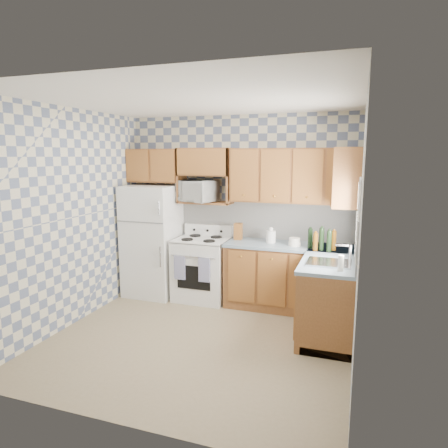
% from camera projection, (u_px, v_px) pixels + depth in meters
% --- Properties ---
extents(floor, '(3.40, 3.40, 0.00)m').
position_uv_depth(floor, '(199.00, 339.00, 4.66)').
color(floor, '#7B6B4D').
rests_on(floor, ground).
extents(back_wall, '(3.40, 0.02, 2.70)m').
position_uv_depth(back_wall, '(239.00, 208.00, 5.93)').
color(back_wall, slate).
rests_on(back_wall, ground).
extents(right_wall, '(0.02, 3.20, 2.70)m').
position_uv_depth(right_wall, '(359.00, 235.00, 3.90)').
color(right_wall, slate).
rests_on(right_wall, ground).
extents(backsplash_back, '(2.60, 0.02, 0.56)m').
position_uv_depth(backsplash_back, '(265.00, 220.00, 5.82)').
color(backsplash_back, silver).
rests_on(backsplash_back, back_wall).
extents(backsplash_right, '(0.02, 1.60, 0.56)m').
position_uv_depth(backsplash_right, '(358.00, 235.00, 4.67)').
color(backsplash_right, silver).
rests_on(backsplash_right, right_wall).
extents(refrigerator, '(0.75, 0.70, 1.68)m').
position_uv_depth(refrigerator, '(152.00, 241.00, 6.09)').
color(refrigerator, white).
rests_on(refrigerator, floor).
extents(stove_body, '(0.76, 0.65, 0.90)m').
position_uv_depth(stove_body, '(202.00, 269.00, 5.93)').
color(stove_body, white).
rests_on(stove_body, floor).
extents(cooktop, '(0.76, 0.65, 0.02)m').
position_uv_depth(cooktop, '(202.00, 240.00, 5.85)').
color(cooktop, silver).
rests_on(cooktop, stove_body).
extents(backguard, '(0.76, 0.08, 0.17)m').
position_uv_depth(backguard, '(209.00, 230.00, 6.09)').
color(backguard, white).
rests_on(backguard, cooktop).
extents(dish_towel_left, '(0.17, 0.02, 0.35)m').
position_uv_depth(dish_towel_left, '(180.00, 267.00, 5.65)').
color(dish_towel_left, navy).
rests_on(dish_towel_left, stove_body).
extents(dish_towel_right, '(0.17, 0.02, 0.35)m').
position_uv_depth(dish_towel_right, '(204.00, 270.00, 5.53)').
color(dish_towel_right, navy).
rests_on(dish_towel_right, stove_body).
extents(base_cabinets_back, '(1.75, 0.60, 0.88)m').
position_uv_depth(base_cabinets_back, '(289.00, 278.00, 5.54)').
color(base_cabinets_back, brown).
rests_on(base_cabinets_back, floor).
extents(base_cabinets_right, '(0.60, 1.60, 0.88)m').
position_uv_depth(base_cabinets_right, '(329.00, 294.00, 4.89)').
color(base_cabinets_right, brown).
rests_on(base_cabinets_right, floor).
extents(countertop_back, '(1.77, 0.63, 0.04)m').
position_uv_depth(countertop_back, '(290.00, 246.00, 5.46)').
color(countertop_back, slate).
rests_on(countertop_back, base_cabinets_back).
extents(countertop_right, '(0.63, 1.60, 0.04)m').
position_uv_depth(countertop_right, '(331.00, 258.00, 4.82)').
color(countertop_right, slate).
rests_on(countertop_right, base_cabinets_right).
extents(upper_cabinets_back, '(1.75, 0.33, 0.74)m').
position_uv_depth(upper_cabinets_back, '(294.00, 176.00, 5.43)').
color(upper_cabinets_back, brown).
rests_on(upper_cabinets_back, back_wall).
extents(upper_cabinets_fridge, '(0.82, 0.33, 0.50)m').
position_uv_depth(upper_cabinets_fridge, '(155.00, 166.00, 6.08)').
color(upper_cabinets_fridge, brown).
rests_on(upper_cabinets_fridge, back_wall).
extents(upper_cabinets_right, '(0.33, 0.70, 0.74)m').
position_uv_depth(upper_cabinets_right, '(348.00, 177.00, 5.03)').
color(upper_cabinets_right, brown).
rests_on(upper_cabinets_right, right_wall).
extents(microwave_shelf, '(0.80, 0.33, 0.03)m').
position_uv_depth(microwave_shelf, '(206.00, 202.00, 5.91)').
color(microwave_shelf, brown).
rests_on(microwave_shelf, back_wall).
extents(microwave, '(0.66, 0.55, 0.31)m').
position_uv_depth(microwave, '(197.00, 191.00, 5.86)').
color(microwave, white).
rests_on(microwave, microwave_shelf).
extents(sink, '(0.48, 0.40, 0.03)m').
position_uv_depth(sink, '(329.00, 263.00, 4.49)').
color(sink, '#B7B7BC').
rests_on(sink, countertop_right).
extents(window, '(0.02, 0.66, 0.86)m').
position_uv_depth(window, '(358.00, 218.00, 4.31)').
color(window, silver).
rests_on(window, right_wall).
extents(bottle_0, '(0.06, 0.06, 0.29)m').
position_uv_depth(bottle_0, '(321.00, 239.00, 5.11)').
color(bottle_0, black).
rests_on(bottle_0, countertop_back).
extents(bottle_1, '(0.06, 0.06, 0.27)m').
position_uv_depth(bottle_1, '(329.00, 241.00, 5.03)').
color(bottle_1, black).
rests_on(bottle_1, countertop_back).
extents(bottle_2, '(0.06, 0.06, 0.25)m').
position_uv_depth(bottle_2, '(334.00, 241.00, 5.11)').
color(bottle_2, '#60380C').
rests_on(bottle_2, countertop_back).
extents(bottle_3, '(0.06, 0.06, 0.23)m').
position_uv_depth(bottle_3, '(315.00, 242.00, 5.09)').
color(bottle_3, '#60380C').
rests_on(bottle_3, countertop_back).
extents(bottle_4, '(0.06, 0.06, 0.26)m').
position_uv_depth(bottle_4, '(310.00, 238.00, 5.22)').
color(bottle_4, black).
rests_on(bottle_4, countertop_back).
extents(knife_block, '(0.11, 0.11, 0.24)m').
position_uv_depth(knife_block, '(238.00, 231.00, 5.77)').
color(knife_block, brown).
rests_on(knife_block, countertop_back).
extents(electric_kettle, '(0.13, 0.13, 0.17)m').
position_uv_depth(electric_kettle, '(271.00, 237.00, 5.56)').
color(electric_kettle, white).
rests_on(electric_kettle, countertop_back).
extents(food_containers, '(0.16, 0.16, 0.11)m').
position_uv_depth(food_containers, '(295.00, 242.00, 5.37)').
color(food_containers, silver).
rests_on(food_containers, countertop_back).
extents(soap_bottle, '(0.06, 0.06, 0.17)m').
position_uv_depth(soap_bottle, '(341.00, 263.00, 4.18)').
color(soap_bottle, silver).
rests_on(soap_bottle, countertop_right).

